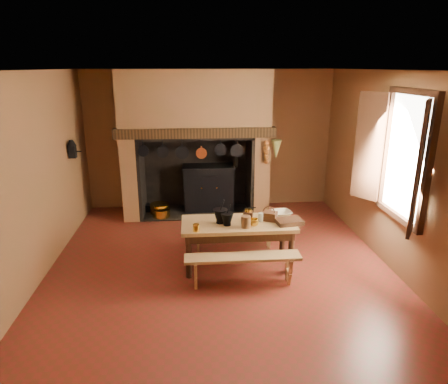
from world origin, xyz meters
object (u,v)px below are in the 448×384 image
iron_range (209,187)px  work_table (238,229)px  bench_front (243,263)px  coffee_grinder (248,215)px  wicker_basket (269,216)px  mixing_bowl (282,213)px

iron_range → work_table: bearing=-83.0°
bench_front → coffee_grinder: (0.15, 0.60, 0.45)m
iron_range → bench_front: bearing=-84.3°
wicker_basket → coffee_grinder: bearing=-159.3°
bench_front → mixing_bowl: size_ratio=5.32×
wicker_basket → mixing_bowl: bearing=60.4°
work_table → coffee_grinder: (0.15, 0.07, 0.19)m
work_table → mixing_bowl: bearing=16.8°
mixing_bowl → iron_range: bearing=113.1°
iron_range → work_table: iron_range is taller
iron_range → coffee_grinder: 2.51m
bench_front → coffee_grinder: size_ratio=7.55×
work_table → mixing_bowl: mixing_bowl is taller
iron_range → work_table: (0.31, -2.51, 0.11)m
bench_front → wicker_basket: 0.86m
bench_front → wicker_basket: size_ratio=5.71×
work_table → bench_front: (-0.00, -0.54, -0.27)m
iron_range → wicker_basket: 2.60m
bench_front → coffee_grinder: coffee_grinder is taller
coffee_grinder → wicker_basket: size_ratio=0.76×
coffee_grinder → iron_range: bearing=115.3°
coffee_grinder → mixing_bowl: (0.52, 0.14, -0.04)m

